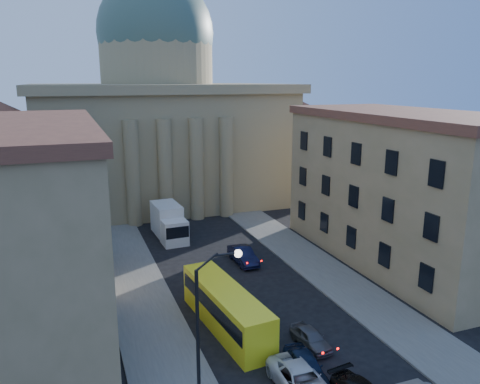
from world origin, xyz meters
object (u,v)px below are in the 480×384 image
at_px(street_lamp, 207,316).
at_px(car_left_near, 306,366).
at_px(box_truck, 169,223).
at_px(city_bus, 226,307).

bearing_deg(street_lamp, car_left_near, 1.64).
bearing_deg(box_truck, car_left_near, -88.34).
height_order(city_bus, box_truck, box_truck).
bearing_deg(car_left_near, city_bus, 115.68).
height_order(street_lamp, car_left_near, street_lamp).
bearing_deg(box_truck, city_bus, -93.95).
distance_m(street_lamp, city_bus, 8.94).
bearing_deg(street_lamp, box_truck, 82.19).
bearing_deg(city_bus, car_left_near, -75.81).
xyz_separation_m(street_lamp, city_bus, (3.53, 7.36, -3.65)).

